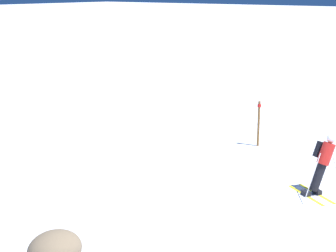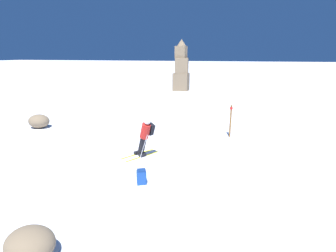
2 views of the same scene
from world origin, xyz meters
name	(u,v)px [view 1 (image 1 of 2)]	position (x,y,z in m)	size (l,w,h in m)	color
ground_plane	(290,209)	(0.00, 0.00, 0.00)	(300.00, 300.00, 0.00)	white
skier	(323,161)	(1.61, -0.14, 0.93)	(1.53, 1.63, 1.71)	yellow
exposed_boulder_0	(55,250)	(-5.70, 2.42, 0.38)	(1.17, 1.00, 0.76)	#7A664C
trail_marker	(259,121)	(4.75, 3.55, 0.90)	(0.13, 0.13, 1.63)	brown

